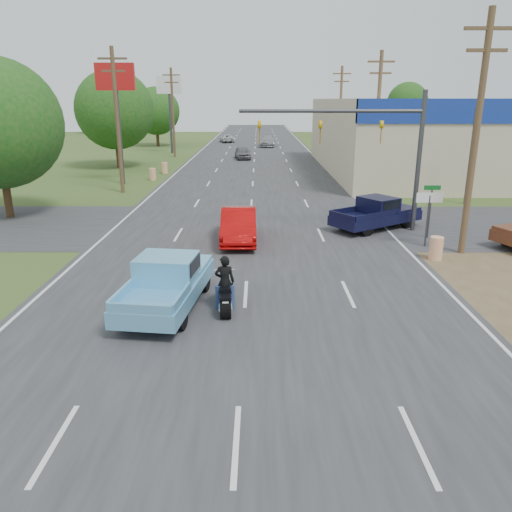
{
  "coord_description": "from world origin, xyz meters",
  "views": [
    {
      "loc": [
        0.43,
        -8.31,
        6.54
      ],
      "look_at": [
        0.36,
        8.35,
        1.3
      ],
      "focal_mm": 35.0,
      "sensor_mm": 36.0,
      "label": 1
    }
  ],
  "objects_px": {
    "distant_car_silver": "(267,141)",
    "motorcycle": "(225,296)",
    "rider": "(225,285)",
    "navy_pickup": "(378,213)",
    "blue_pickup": "(168,281)",
    "distant_car_grey": "(243,153)",
    "distant_car_white": "(227,138)",
    "red_convertible": "(239,225)"
  },
  "relations": [
    {
      "from": "rider",
      "to": "distant_car_silver",
      "type": "xyz_separation_m",
      "value": [
        2.39,
        58.79,
        -0.1
      ]
    },
    {
      "from": "blue_pickup",
      "to": "navy_pickup",
      "type": "xyz_separation_m",
      "value": [
        9.26,
        10.45,
        -0.03
      ]
    },
    {
      "from": "red_convertible",
      "to": "distant_car_silver",
      "type": "relative_size",
      "value": 0.9
    },
    {
      "from": "rider",
      "to": "distant_car_silver",
      "type": "distance_m",
      "value": 58.84
    },
    {
      "from": "motorcycle",
      "to": "rider",
      "type": "xyz_separation_m",
      "value": [
        -0.0,
        0.06,
        0.37
      ]
    },
    {
      "from": "red_convertible",
      "to": "motorcycle",
      "type": "bearing_deg",
      "value": -92.35
    },
    {
      "from": "blue_pickup",
      "to": "distant_car_grey",
      "type": "xyz_separation_m",
      "value": [
        1.17,
        42.67,
        -0.19
      ]
    },
    {
      "from": "blue_pickup",
      "to": "distant_car_white",
      "type": "bearing_deg",
      "value": 98.77
    },
    {
      "from": "motorcycle",
      "to": "navy_pickup",
      "type": "bearing_deg",
      "value": 51.27
    },
    {
      "from": "red_convertible",
      "to": "blue_pickup",
      "type": "relative_size",
      "value": 0.87
    },
    {
      "from": "red_convertible",
      "to": "distant_car_grey",
      "type": "distance_m",
      "value": 34.77
    },
    {
      "from": "distant_car_white",
      "to": "navy_pickup",
      "type": "bearing_deg",
      "value": 91.58
    },
    {
      "from": "rider",
      "to": "distant_car_silver",
      "type": "height_order",
      "value": "rider"
    },
    {
      "from": "red_convertible",
      "to": "distant_car_silver",
      "type": "xyz_separation_m",
      "value": [
        2.26,
        50.55,
        -0.01
      ]
    },
    {
      "from": "distant_car_silver",
      "to": "motorcycle",
      "type": "bearing_deg",
      "value": -89.37
    },
    {
      "from": "red_convertible",
      "to": "navy_pickup",
      "type": "distance_m",
      "value": 7.68
    },
    {
      "from": "navy_pickup",
      "to": "distant_car_grey",
      "type": "bearing_deg",
      "value": 159.66
    },
    {
      "from": "distant_car_silver",
      "to": "distant_car_white",
      "type": "relative_size",
      "value": 1.22
    },
    {
      "from": "motorcycle",
      "to": "distant_car_silver",
      "type": "distance_m",
      "value": 58.9
    },
    {
      "from": "red_convertible",
      "to": "distant_car_white",
      "type": "distance_m",
      "value": 58.35
    },
    {
      "from": "distant_car_grey",
      "to": "navy_pickup",
      "type": "bearing_deg",
      "value": -83.37
    },
    {
      "from": "navy_pickup",
      "to": "distant_car_white",
      "type": "height_order",
      "value": "navy_pickup"
    },
    {
      "from": "distant_car_grey",
      "to": "distant_car_silver",
      "type": "relative_size",
      "value": 0.76
    },
    {
      "from": "motorcycle",
      "to": "blue_pickup",
      "type": "relative_size",
      "value": 0.41
    },
    {
      "from": "distant_car_silver",
      "to": "distant_car_white",
      "type": "distance_m",
      "value": 9.93
    },
    {
      "from": "distant_car_silver",
      "to": "distant_car_white",
      "type": "xyz_separation_m",
      "value": [
        -6.31,
        7.66,
        -0.17
      ]
    },
    {
      "from": "motorcycle",
      "to": "blue_pickup",
      "type": "distance_m",
      "value": 1.96
    },
    {
      "from": "blue_pickup",
      "to": "navy_pickup",
      "type": "height_order",
      "value": "blue_pickup"
    },
    {
      "from": "red_convertible",
      "to": "motorcycle",
      "type": "relative_size",
      "value": 2.11
    },
    {
      "from": "rider",
      "to": "distant_car_grey",
      "type": "distance_m",
      "value": 43.02
    },
    {
      "from": "distant_car_silver",
      "to": "blue_pickup",
      "type": "bearing_deg",
      "value": -91.23
    },
    {
      "from": "motorcycle",
      "to": "distant_car_grey",
      "type": "xyz_separation_m",
      "value": [
        -0.71,
        43.07,
        0.18
      ]
    },
    {
      "from": "motorcycle",
      "to": "distant_car_grey",
      "type": "height_order",
      "value": "distant_car_grey"
    },
    {
      "from": "motorcycle",
      "to": "blue_pickup",
      "type": "xyz_separation_m",
      "value": [
        -1.89,
        0.4,
        0.37
      ]
    },
    {
      "from": "navy_pickup",
      "to": "motorcycle",
      "type": "bearing_deg",
      "value": -68.6
    },
    {
      "from": "distant_car_grey",
      "to": "distant_car_silver",
      "type": "xyz_separation_m",
      "value": [
        3.09,
        15.78,
        0.08
      ]
    },
    {
      "from": "blue_pickup",
      "to": "distant_car_silver",
      "type": "height_order",
      "value": "blue_pickup"
    },
    {
      "from": "navy_pickup",
      "to": "distant_car_white",
      "type": "relative_size",
      "value": 1.22
    },
    {
      "from": "rider",
      "to": "navy_pickup",
      "type": "height_order",
      "value": "rider"
    },
    {
      "from": "navy_pickup",
      "to": "distant_car_grey",
      "type": "height_order",
      "value": "navy_pickup"
    },
    {
      "from": "rider",
      "to": "navy_pickup",
      "type": "relative_size",
      "value": 0.33
    },
    {
      "from": "motorcycle",
      "to": "navy_pickup",
      "type": "xyz_separation_m",
      "value": [
        7.37,
        10.85,
        0.34
      ]
    }
  ]
}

